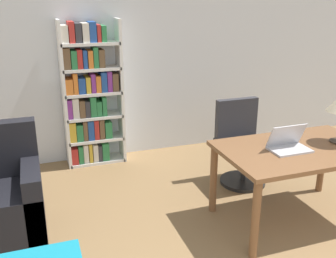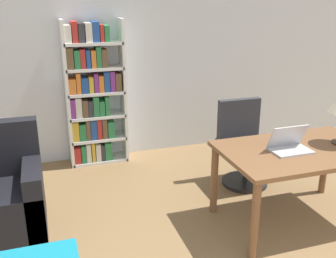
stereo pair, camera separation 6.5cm
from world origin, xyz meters
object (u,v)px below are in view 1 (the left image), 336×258
object	(u,v)px
armchair	(6,199)
office_chair	(242,145)
laptop	(288,144)
bookshelf	(89,96)
desk	(297,158)

from	to	relation	value
armchair	office_chair	bearing A→B (deg)	4.47
armchair	laptop	bearing A→B (deg)	-16.26
laptop	bookshelf	bearing A→B (deg)	126.01
laptop	bookshelf	world-z (taller)	bookshelf
office_chair	desk	bearing A→B (deg)	-86.35
desk	bookshelf	distance (m)	2.56
office_chair	laptop	bearing A→B (deg)	-93.85
laptop	office_chair	size ratio (longest dim) A/B	0.37
laptop	bookshelf	size ratio (longest dim) A/B	0.20
office_chair	bookshelf	bearing A→B (deg)	144.07
desk	office_chair	distance (m)	0.92
laptop	desk	bearing A→B (deg)	4.22
armchair	bookshelf	distance (m)	1.72
office_chair	bookshelf	world-z (taller)	bookshelf
desk	bookshelf	bearing A→B (deg)	128.28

